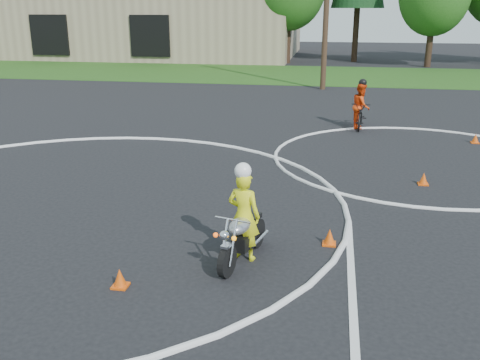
# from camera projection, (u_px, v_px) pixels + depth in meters

# --- Properties ---
(grass_strip) EXTENTS (120.00, 10.00, 0.02)m
(grass_strip) POSITION_uv_depth(u_px,v_px,m) (246.00, 73.00, 34.10)
(grass_strip) COLOR #1E4714
(grass_strip) RESTS_ON ground
(course_markings) EXTENTS (19.05, 19.05, 0.12)m
(course_markings) POSITION_uv_depth(u_px,v_px,m) (182.00, 189.00, 12.53)
(course_markings) COLOR silver
(course_markings) RESTS_ON ground
(primary_motorcycle) EXTENTS (0.76, 1.72, 0.92)m
(primary_motorcycle) POSITION_uv_depth(u_px,v_px,m) (242.00, 237.00, 8.87)
(primary_motorcycle) COLOR black
(primary_motorcycle) RESTS_ON ground
(rider_primary_grp) EXTENTS (0.64, 0.50, 1.71)m
(rider_primary_grp) POSITION_uv_depth(u_px,v_px,m) (244.00, 213.00, 8.87)
(rider_primary_grp) COLOR yellow
(rider_primary_grp) RESTS_ON ground
(rider_second_grp) EXTENTS (0.75, 1.84, 1.73)m
(rider_second_grp) POSITION_uv_depth(u_px,v_px,m) (361.00, 111.00, 18.65)
(rider_second_grp) COLOR black
(rider_second_grp) RESTS_ON ground
(traffic_cones) EXTENTS (17.51, 12.83, 0.30)m
(traffic_cones) POSITION_uv_depth(u_px,v_px,m) (268.00, 196.00, 11.69)
(traffic_cones) COLOR #DE4E0B
(traffic_cones) RESTS_ON ground
(warehouse) EXTENTS (41.00, 17.00, 8.30)m
(warehouse) POSITION_uv_depth(u_px,v_px,m) (72.00, 5.00, 47.92)
(warehouse) COLOR tan
(warehouse) RESTS_ON ground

